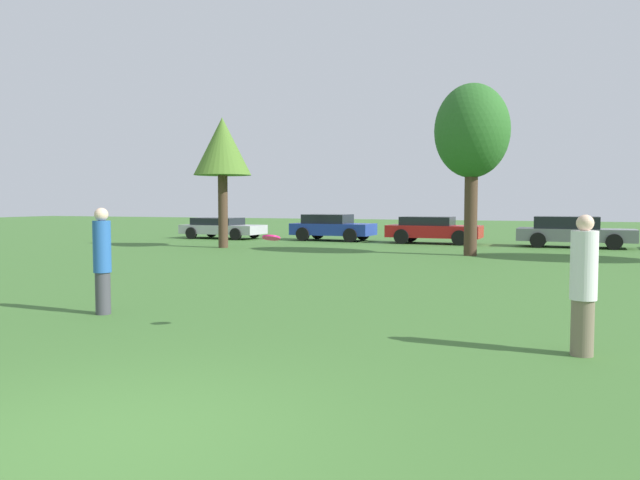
# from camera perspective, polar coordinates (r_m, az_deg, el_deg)

# --- Properties ---
(ground_plane) EXTENTS (120.00, 120.00, 0.00)m
(ground_plane) POSITION_cam_1_polar(r_m,az_deg,el_deg) (5.39, -19.03, -17.09)
(ground_plane) COLOR #3D6B2D
(person_thrower) EXTENTS (0.29, 0.29, 1.79)m
(person_thrower) POSITION_cam_1_polar(r_m,az_deg,el_deg) (10.88, -19.58, -1.72)
(person_thrower) COLOR #3F3F47
(person_thrower) RESTS_ON ground
(person_catcher) EXTENTS (0.32, 0.32, 1.73)m
(person_catcher) POSITION_cam_1_polar(r_m,az_deg,el_deg) (8.16, 23.28, -3.83)
(person_catcher) COLOR #726651
(person_catcher) RESTS_ON ground
(frisbee) EXTENTS (0.26, 0.25, 0.11)m
(frisbee) POSITION_cam_1_polar(r_m,az_deg,el_deg) (8.68, -4.55, 0.21)
(frisbee) COLOR #F21E72
(tree_0) EXTENTS (2.35, 2.35, 5.33)m
(tree_0) POSITION_cam_1_polar(r_m,az_deg,el_deg) (25.61, -9.06, 8.39)
(tree_0) COLOR #473323
(tree_0) RESTS_ON ground
(tree_1) EXTENTS (2.59, 2.59, 5.98)m
(tree_1) POSITION_cam_1_polar(r_m,az_deg,el_deg) (22.25, 13.94, 9.62)
(tree_1) COLOR #473323
(tree_1) RESTS_ON ground
(parked_car_silver) EXTENTS (4.25, 2.14, 1.07)m
(parked_car_silver) POSITION_cam_1_polar(r_m,az_deg,el_deg) (31.92, -9.13, 1.17)
(parked_car_silver) COLOR #B2B2B7
(parked_car_silver) RESTS_ON ground
(parked_car_blue) EXTENTS (3.97, 2.11, 1.28)m
(parked_car_blue) POSITION_cam_1_polar(r_m,az_deg,el_deg) (29.85, 1.10, 1.25)
(parked_car_blue) COLOR #1E389E
(parked_car_blue) RESTS_ON ground
(parked_car_red) EXTENTS (4.21, 1.98, 1.21)m
(parked_car_red) POSITION_cam_1_polar(r_m,az_deg,el_deg) (28.19, 10.41, 1.00)
(parked_car_red) COLOR red
(parked_car_red) RESTS_ON ground
(parked_car_grey) EXTENTS (4.61, 1.98, 1.28)m
(parked_car_grey) POSITION_cam_1_polar(r_m,az_deg,el_deg) (27.45, 22.44, 0.75)
(parked_car_grey) COLOR slate
(parked_car_grey) RESTS_ON ground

